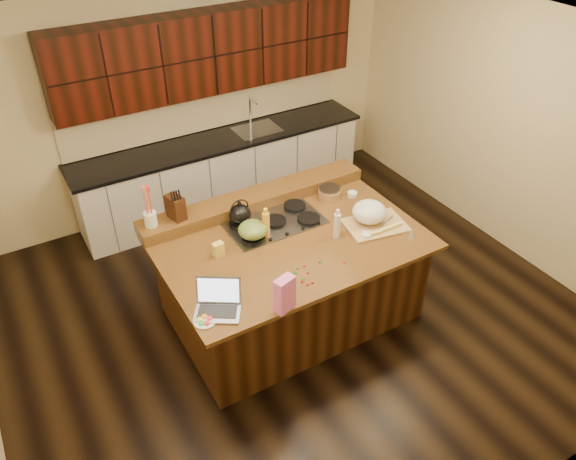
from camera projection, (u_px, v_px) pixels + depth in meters
room at (291, 200)px, 4.91m from camera, size 5.52×5.02×2.72m
island at (291, 277)px, 5.43m from camera, size 2.40×1.60×0.92m
back_ledge at (255, 199)px, 5.62m from camera, size 2.40×0.30×0.12m
cooktop at (275, 222)px, 5.36m from camera, size 0.92×0.52×0.05m
back_counter at (219, 134)px, 6.81m from camera, size 3.70×0.66×2.40m
kettle at (240, 214)px, 5.26m from camera, size 0.21×0.21×0.19m
green_bowl at (253, 230)px, 5.09m from camera, size 0.34×0.34×0.15m
laptop at (218, 302)px, 4.39m from camera, size 0.45×0.43×0.25m
oil_bottle at (266, 226)px, 5.11m from camera, size 0.09×0.09×0.27m
vinegar_bottle at (337, 226)px, 5.13m from camera, size 0.08×0.08×0.25m
wooden_tray at (371, 215)px, 5.31m from camera, size 0.62×0.50×0.23m
ramekin_a at (366, 235)px, 5.18m from camera, size 0.11×0.11×0.04m
ramekin_b at (375, 212)px, 5.50m from camera, size 0.13×0.13×0.04m
ramekin_c at (352, 194)px, 5.76m from camera, size 0.11×0.11×0.04m
strainer_bowl at (329, 193)px, 5.73m from camera, size 0.30×0.30×0.09m
kitchen_timer at (411, 234)px, 5.18m from camera, size 0.09×0.09×0.07m
pink_bag at (285, 294)px, 4.33m from camera, size 0.18×0.13×0.31m
candy_plate at (205, 321)px, 4.31m from camera, size 0.23×0.23×0.01m
package_box at (218, 249)px, 4.94m from camera, size 0.10×0.08×0.13m
utensil_crock at (151, 219)px, 5.10m from camera, size 0.12×0.12×0.14m
knife_block at (176, 207)px, 5.18m from camera, size 0.15×0.21×0.23m
gumdrop_0 at (308, 284)px, 4.64m from camera, size 0.02×0.02×0.02m
gumdrop_1 at (297, 268)px, 4.81m from camera, size 0.02×0.02×0.02m
gumdrop_2 at (344, 262)px, 4.88m from camera, size 0.02×0.02×0.02m
gumdrop_3 at (296, 273)px, 4.77m from camera, size 0.02×0.02×0.02m
gumdrop_4 at (304, 266)px, 4.84m from camera, size 0.02×0.02×0.02m
gumdrop_5 at (303, 279)px, 4.70m from camera, size 0.02×0.02×0.02m
gumdrop_6 at (308, 273)px, 4.77m from camera, size 0.02×0.02×0.02m
gumdrop_7 at (320, 262)px, 4.89m from camera, size 0.02×0.02×0.02m
gumdrop_8 at (302, 282)px, 4.67m from camera, size 0.02×0.02×0.02m
gumdrop_9 at (292, 273)px, 4.76m from camera, size 0.02×0.02×0.02m
gumdrop_10 at (312, 283)px, 4.66m from camera, size 0.02×0.02×0.02m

